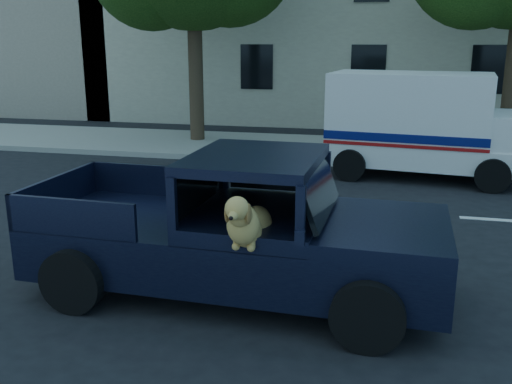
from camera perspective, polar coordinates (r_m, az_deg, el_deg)
ground at (r=8.09m, az=-0.96°, el=-8.13°), size 120.00×120.00×0.00m
far_sidewalk at (r=16.80m, az=6.74°, el=4.28°), size 60.00×4.00×0.15m
lane_stripes at (r=11.08m, az=13.53°, el=-2.05°), size 21.60×0.14×0.01m
building_main at (r=23.78m, az=16.82°, el=17.62°), size 26.00×6.00×9.00m
building_left at (r=29.09m, az=-23.04°, el=15.52°), size 12.00×6.00×8.00m
pickup_truck at (r=7.29m, az=-2.65°, el=-5.54°), size 5.21×2.70×1.84m
mail_truck at (r=14.02m, az=16.21°, el=5.75°), size 4.66×2.72×2.43m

